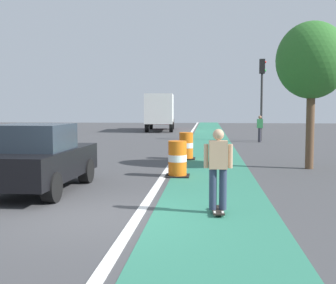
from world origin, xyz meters
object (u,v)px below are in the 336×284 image
Objects in this scene: traffic_barrel_mid at (186,146)px; pedestrian_crossing at (260,128)px; delivery_truck_down_block at (160,110)px; street_tree_sidewalk at (312,61)px; parked_sedan_nearest at (38,158)px; skateboarder_on_lane at (218,168)px; traffic_light_corner at (262,85)px; traffic_barrel_front at (177,159)px.

traffic_barrel_mid is 0.68× the size of pedestrian_crossing.
street_tree_sidewalk is (7.72, -23.43, 1.82)m from delivery_truck_down_block.
delivery_truck_down_block is at bearing 89.98° from parked_sedan_nearest.
skateboarder_on_lane is at bearing -83.17° from traffic_barrel_mid.
traffic_light_corner is (7.59, -10.94, 1.65)m from delivery_truck_down_block.
parked_sedan_nearest is (-4.45, 1.88, -0.08)m from skateboarder_on_lane.
parked_sedan_nearest is at bearing -113.80° from traffic_light_corner.
traffic_barrel_front is at bearing -90.56° from traffic_barrel_mid.
street_tree_sidewalk is (4.36, -2.39, 3.14)m from traffic_barrel_mid.
pedestrian_crossing reaches higher than traffic_barrel_mid.
delivery_truck_down_block is 24.74m from street_tree_sidewalk.
traffic_barrel_front is (3.32, 2.66, -0.30)m from parked_sedan_nearest.
traffic_light_corner reaches higher than skateboarder_on_lane.
traffic_barrel_front is 15.47m from traffic_light_corner.
parked_sedan_nearest is 2.57× the size of pedestrian_crossing.
street_tree_sidewalk is (0.35, -11.33, 2.80)m from pedestrian_crossing.
parked_sedan_nearest reaches higher than traffic_barrel_mid.
pedestrian_crossing is 0.32× the size of street_tree_sidewalk.
skateboarder_on_lane is 7.89m from street_tree_sidewalk.
skateboarder_on_lane reaches higher than traffic_barrel_mid.
street_tree_sidewalk is (4.41, 2.08, 3.14)m from traffic_barrel_front.
traffic_barrel_front is (-1.12, 4.55, -0.38)m from skateboarder_on_lane.
street_tree_sidewalk is at bearing -28.73° from traffic_barrel_mid.
skateboarder_on_lane is at bearing -81.60° from delivery_truck_down_block.
parked_sedan_nearest is 19.02m from traffic_light_corner.
traffic_barrel_mid is 11.35m from traffic_light_corner.
traffic_barrel_front is 0.68× the size of pedestrian_crossing.
traffic_barrel_front is 14.01m from pedestrian_crossing.
street_tree_sidewalk is at bearing -71.77° from delivery_truck_down_block.
traffic_barrel_mid is at bearing 64.74° from parked_sedan_nearest.
traffic_barrel_front is 4.47m from traffic_barrel_mid.
pedestrian_crossing is at bearing -58.68° from delivery_truck_down_block.
traffic_light_corner is at bearing 80.63° from skateboarder_on_lane.
parked_sedan_nearest is at bearing -90.02° from delivery_truck_down_block.
street_tree_sidewalk is at bearing -88.21° from pedestrian_crossing.
street_tree_sidewalk reaches higher than pedestrian_crossing.
pedestrian_crossing is (4.01, 8.94, 0.33)m from traffic_barrel_mid.
parked_sedan_nearest is at bearing 157.04° from skateboarder_on_lane.
skateboarder_on_lane is at bearing -22.96° from parked_sedan_nearest.
delivery_truck_down_block is (0.01, 28.17, 1.01)m from parked_sedan_nearest.
parked_sedan_nearest is 17.68m from pedestrian_crossing.
traffic_light_corner reaches higher than delivery_truck_down_block.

